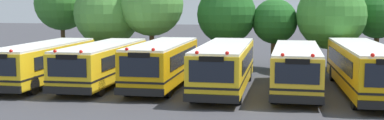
{
  "coord_description": "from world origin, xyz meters",
  "views": [
    {
      "loc": [
        3.0,
        -25.93,
        4.77
      ],
      "look_at": [
        -1.99,
        0.0,
        1.6
      ],
      "focal_mm": 44.05,
      "sensor_mm": 36.0,
      "label": 1
    }
  ],
  "objects": [
    {
      "name": "ground_plane",
      "position": [
        0.0,
        0.0,
        0.0
      ],
      "size": [
        160.0,
        160.0,
        0.0
      ],
      "primitive_type": "plane",
      "color": "#38383D"
    },
    {
      "name": "school_bus_0",
      "position": [
        -10.95,
        -0.15,
        1.33
      ],
      "size": [
        2.64,
        10.05,
        2.53
      ],
      "rotation": [
        0.0,
        0.0,
        3.16
      ],
      "color": "yellow",
      "rests_on": "ground_plane"
    },
    {
      "name": "school_bus_1",
      "position": [
        -7.37,
        0.15,
        1.33
      ],
      "size": [
        2.62,
        9.99,
        2.53
      ],
      "rotation": [
        0.0,
        0.0,
        3.15
      ],
      "color": "yellow",
      "rests_on": "ground_plane"
    },
    {
      "name": "school_bus_2",
      "position": [
        -3.75,
        0.15,
        1.4
      ],
      "size": [
        2.53,
        9.39,
        2.67
      ],
      "rotation": [
        0.0,
        0.0,
        3.15
      ],
      "color": "#EAA80C",
      "rests_on": "ground_plane"
    },
    {
      "name": "school_bus_3",
      "position": [
        -0.09,
        -0.26,
        1.4
      ],
      "size": [
        2.58,
        10.4,
        2.67
      ],
      "rotation": [
        0.0,
        0.0,
        3.14
      ],
      "color": "yellow",
      "rests_on": "ground_plane"
    },
    {
      "name": "school_bus_4",
      "position": [
        3.78,
        -0.08,
        1.36
      ],
      "size": [
        2.63,
        9.78,
        2.58
      ],
      "rotation": [
        0.0,
        0.0,
        3.12
      ],
      "color": "yellow",
      "rests_on": "ground_plane"
    },
    {
      "name": "school_bus_5",
      "position": [
        7.26,
        0.21,
        1.43
      ],
      "size": [
        2.7,
        11.5,
        2.71
      ],
      "rotation": [
        0.0,
        0.0,
        3.17
      ],
      "color": "#EAA80C",
      "rests_on": "ground_plane"
    },
    {
      "name": "tree_0",
      "position": [
        -14.66,
        10.11,
        4.77
      ],
      "size": [
        4.41,
        4.41,
        7.0
      ],
      "color": "#4C3823",
      "rests_on": "ground_plane"
    },
    {
      "name": "tree_1",
      "position": [
        -10.05,
        8.32,
        4.0
      ],
      "size": [
        5.05,
        5.05,
        6.56
      ],
      "color": "#4C3823",
      "rests_on": "ground_plane"
    },
    {
      "name": "tree_2",
      "position": [
        -6.77,
        7.88,
        4.75
      ],
      "size": [
        4.85,
        4.74,
        7.12
      ],
      "color": "#4C3823",
      "rests_on": "ground_plane"
    },
    {
      "name": "tree_3",
      "position": [
        -1.05,
        8.83,
        4.02
      ],
      "size": [
        4.37,
        4.37,
        6.17
      ],
      "color": "#4C3823",
      "rests_on": "ground_plane"
    },
    {
      "name": "tree_4",
      "position": [
        2.42,
        8.85,
        3.49
      ],
      "size": [
        3.28,
        3.28,
        5.14
      ],
      "color": "#4C3823",
      "rests_on": "ground_plane"
    },
    {
      "name": "tree_5",
      "position": [
        6.2,
        7.95,
        3.94
      ],
      "size": [
        4.76,
        4.76,
        6.35
      ],
      "color": "#4C3823",
      "rests_on": "ground_plane"
    },
    {
      "name": "tree_6",
      "position": [
        9.72,
        10.35,
        3.99
      ],
      "size": [
        3.28,
        3.28,
        5.54
      ],
      "color": "#4C3823",
      "rests_on": "ground_plane"
    }
  ]
}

